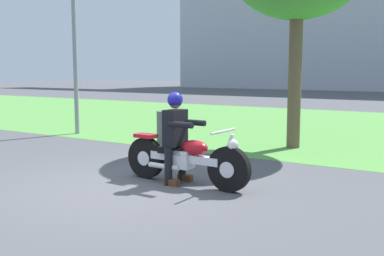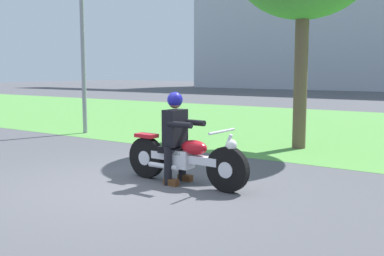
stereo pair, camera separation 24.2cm
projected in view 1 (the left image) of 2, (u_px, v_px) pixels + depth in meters
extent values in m
plane|color=#4C4C51|center=(125.00, 187.00, 6.81)|extent=(120.00, 120.00, 0.00)
cube|color=#549342|center=(315.00, 126.00, 14.39)|extent=(60.00, 12.00, 0.01)
cylinder|color=black|center=(229.00, 169.00, 6.49)|extent=(0.66, 0.13, 0.66)
cylinder|color=silver|center=(229.00, 169.00, 6.49)|extent=(0.23, 0.14, 0.23)
cylinder|color=black|center=(146.00, 158.00, 7.34)|extent=(0.66, 0.13, 0.66)
cylinder|color=silver|center=(146.00, 158.00, 7.34)|extent=(0.23, 0.14, 0.23)
cube|color=silver|center=(185.00, 158.00, 6.91)|extent=(1.23, 0.16, 0.12)
cube|color=silver|center=(182.00, 159.00, 6.94)|extent=(0.32, 0.25, 0.28)
ellipsoid|color=#B2141E|center=(195.00, 147.00, 6.78)|extent=(0.44, 0.25, 0.22)
cube|color=black|center=(173.00, 150.00, 7.01)|extent=(0.44, 0.25, 0.10)
cube|color=#B2141E|center=(146.00, 136.00, 7.29)|extent=(0.36, 0.21, 0.06)
cylinder|color=silver|center=(226.00, 152.00, 6.49)|extent=(0.25, 0.05, 0.53)
cylinder|color=silver|center=(223.00, 131.00, 6.48)|extent=(0.05, 0.66, 0.04)
sphere|color=white|center=(233.00, 145.00, 6.41)|extent=(0.16, 0.16, 0.16)
cylinder|color=silver|center=(164.00, 166.00, 6.97)|extent=(0.55, 0.09, 0.08)
cylinder|color=black|center=(182.00, 162.00, 7.17)|extent=(0.12, 0.12, 0.58)
cube|color=#593319|center=(185.00, 178.00, 7.17)|extent=(0.24, 0.10, 0.10)
cylinder|color=black|center=(168.00, 166.00, 6.87)|extent=(0.12, 0.12, 0.58)
cube|color=#593319|center=(172.00, 182.00, 6.87)|extent=(0.24, 0.10, 0.10)
cube|color=black|center=(175.00, 128.00, 6.95)|extent=(0.23, 0.38, 0.56)
cylinder|color=black|center=(193.00, 123.00, 6.96)|extent=(0.42, 0.10, 0.09)
cylinder|color=black|center=(180.00, 125.00, 6.68)|extent=(0.42, 0.10, 0.09)
sphere|color=#996B4C|center=(175.00, 102.00, 6.90)|extent=(0.20, 0.20, 0.20)
sphere|color=navy|center=(175.00, 100.00, 6.90)|extent=(0.24, 0.24, 0.24)
cylinder|color=brown|center=(295.00, 81.00, 10.13)|extent=(0.30, 0.30, 2.99)
cylinder|color=gray|center=(74.00, 29.00, 12.27)|extent=(0.12, 0.12, 5.74)
cylinder|color=#595E5B|center=(168.00, 127.00, 10.86)|extent=(0.55, 0.55, 0.78)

